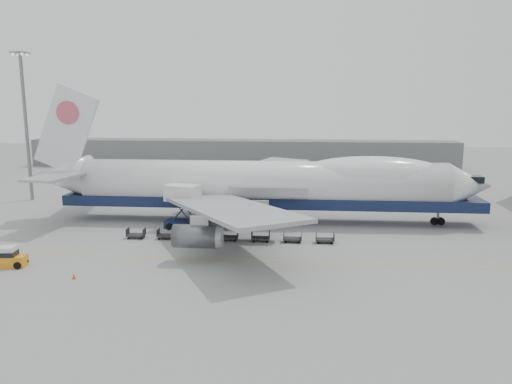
# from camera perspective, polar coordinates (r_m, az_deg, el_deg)

# --- Properties ---
(ground) EXTENTS (260.00, 260.00, 0.00)m
(ground) POSITION_cam_1_polar(r_m,az_deg,el_deg) (61.82, -0.08, -6.05)
(ground) COLOR gray
(ground) RESTS_ON ground
(apron_line) EXTENTS (60.00, 0.15, 0.01)m
(apron_line) POSITION_cam_1_polar(r_m,az_deg,el_deg) (56.13, -0.63, -7.81)
(apron_line) COLOR gold
(apron_line) RESTS_ON ground
(hangar) EXTENTS (110.00, 8.00, 7.00)m
(hangar) POSITION_cam_1_polar(r_m,az_deg,el_deg) (130.64, -1.70, 4.43)
(hangar) COLOR slate
(hangar) RESTS_ON ground
(floodlight_mast) EXTENTS (2.40, 2.40, 25.43)m
(floodlight_mast) POSITION_cam_1_polar(r_m,az_deg,el_deg) (95.56, -24.85, 7.61)
(floodlight_mast) COLOR slate
(floodlight_mast) RESTS_ON ground
(airliner) EXTENTS (67.00, 55.30, 19.98)m
(airliner) POSITION_cam_1_polar(r_m,az_deg,el_deg) (72.14, 1.29, 0.98)
(airliner) COLOR white
(airliner) RESTS_ON ground
(catering_truck) EXTENTS (5.38, 4.24, 6.09)m
(catering_truck) POSITION_cam_1_polar(r_m,az_deg,el_deg) (69.41, -8.35, -1.36)
(catering_truck) COLOR #18234A
(catering_truck) RESTS_ON ground
(baggage_tug) EXTENTS (3.20, 1.98, 2.22)m
(baggage_tug) POSITION_cam_1_polar(r_m,az_deg,el_deg) (59.98, -26.33, -6.75)
(baggage_tug) COLOR orange
(baggage_tug) RESTS_ON ground
(traffic_cone) EXTENTS (0.39, 0.39, 0.57)m
(traffic_cone) POSITION_cam_1_polar(r_m,az_deg,el_deg) (53.77, -20.10, -9.03)
(traffic_cone) COLOR #EA450C
(traffic_cone) RESTS_ON ground
(dolly_0) EXTENTS (2.30, 1.35, 1.30)m
(dolly_0) POSITION_cam_1_polar(r_m,az_deg,el_deg) (66.30, -13.55, -4.71)
(dolly_0) COLOR #2D2D30
(dolly_0) RESTS_ON ground
(dolly_1) EXTENTS (2.30, 1.35, 1.30)m
(dolly_1) POSITION_cam_1_polar(r_m,az_deg,el_deg) (65.14, -10.17, -4.86)
(dolly_1) COLOR #2D2D30
(dolly_1) RESTS_ON ground
(dolly_2) EXTENTS (2.30, 1.35, 1.30)m
(dolly_2) POSITION_cam_1_polar(r_m,az_deg,el_deg) (64.21, -6.69, -4.99)
(dolly_2) COLOR #2D2D30
(dolly_2) RESTS_ON ground
(dolly_3) EXTENTS (2.30, 1.35, 1.30)m
(dolly_3) POSITION_cam_1_polar(r_m,az_deg,el_deg) (63.53, -3.11, -5.10)
(dolly_3) COLOR #2D2D30
(dolly_3) RESTS_ON ground
(dolly_4) EXTENTS (2.30, 1.35, 1.30)m
(dolly_4) POSITION_cam_1_polar(r_m,az_deg,el_deg) (63.10, 0.53, -5.20)
(dolly_4) COLOR #2D2D30
(dolly_4) RESTS_ON ground
(dolly_5) EXTENTS (2.30, 1.35, 1.30)m
(dolly_5) POSITION_cam_1_polar(r_m,az_deg,el_deg) (62.92, 4.20, -5.27)
(dolly_5) COLOR #2D2D30
(dolly_5) RESTS_ON ground
(dolly_6) EXTENTS (2.30, 1.35, 1.30)m
(dolly_6) POSITION_cam_1_polar(r_m,az_deg,el_deg) (63.00, 7.89, -5.33)
(dolly_6) COLOR #2D2D30
(dolly_6) RESTS_ON ground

